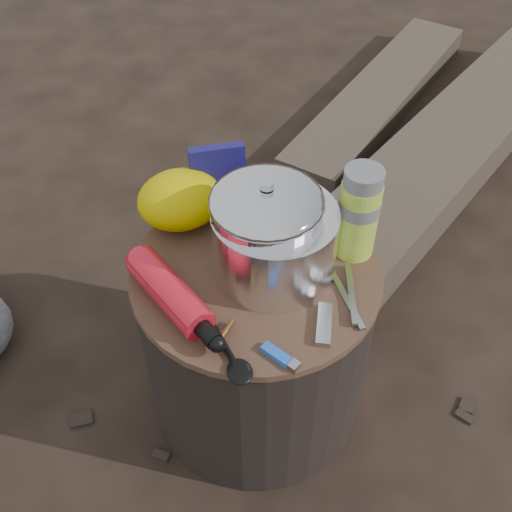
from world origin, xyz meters
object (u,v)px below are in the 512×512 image
object	(u,v)px
travel_mug	(282,197)
log_main	(453,147)
camping_pot	(266,230)
thermos	(358,213)
stump	(256,340)
fuel_bottle	(170,293)

from	to	relation	value
travel_mug	log_main	bearing A→B (deg)	35.62
camping_pot	travel_mug	world-z (taller)	camping_pot
log_main	thermos	size ratio (longest dim) A/B	8.93
stump	camping_pot	xyz separation A→B (m)	(0.02, -0.00, 0.32)
travel_mug	fuel_bottle	bearing A→B (deg)	-146.74
log_main	travel_mug	size ratio (longest dim) A/B	15.79
thermos	travel_mug	size ratio (longest dim) A/B	1.77
fuel_bottle	travel_mug	bearing A→B (deg)	11.02
log_main	travel_mug	bearing A→B (deg)	-90.43
stump	travel_mug	size ratio (longest dim) A/B	4.43
stump	camping_pot	bearing A→B (deg)	-0.93
camping_pot	travel_mug	xyz separation A→B (m)	(0.07, 0.13, -0.05)
travel_mug	stump	bearing A→B (deg)	-124.78
fuel_bottle	thermos	xyz separation A→B (m)	(0.37, 0.04, 0.06)
stump	thermos	distance (m)	0.37
stump	log_main	distance (m)	1.14
stump	camping_pot	distance (m)	0.32
fuel_bottle	travel_mug	distance (m)	0.31
camping_pot	thermos	world-z (taller)	camping_pot
fuel_bottle	travel_mug	size ratio (longest dim) A/B	2.38
log_main	travel_mug	xyz separation A→B (m)	(-0.79, -0.57, 0.42)
log_main	fuel_bottle	world-z (taller)	fuel_bottle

